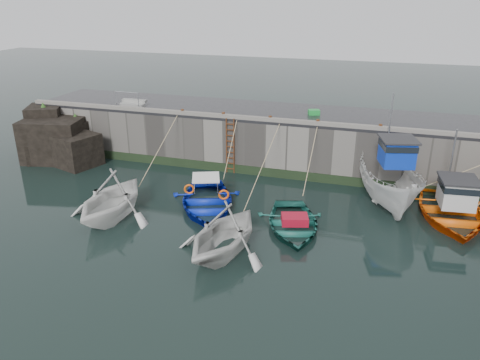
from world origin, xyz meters
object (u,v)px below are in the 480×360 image
(boat_near_navy, at_px, (292,228))
(boat_far_orange, at_px, (450,210))
(bollard_c, at_px, (270,118))
(bollard_d, at_px, (318,122))
(bollard_b, at_px, (223,115))
(ladder, at_px, (230,146))
(boat_far_white, at_px, (390,182))
(boat_near_blacktrim, at_px, (224,253))
(fish_crate, at_px, (314,112))
(bollard_a, at_px, (182,112))
(bollard_e, at_px, (380,127))
(boat_near_white, at_px, (113,217))
(boat_near_blue, at_px, (207,207))

(boat_near_navy, distance_m, boat_far_orange, 7.47)
(bollard_c, bearing_deg, bollard_d, 0.00)
(boat_far_orange, xyz_separation_m, bollard_b, (-12.01, 2.81, 2.91))
(ladder, xyz_separation_m, boat_far_white, (8.73, -1.54, -0.52))
(bollard_c, bearing_deg, boat_far_white, -16.04)
(boat_far_orange, distance_m, bollard_c, 10.15)
(boat_near_blacktrim, bearing_deg, boat_far_orange, 44.86)
(boat_far_white, distance_m, boat_far_orange, 3.00)
(fish_crate, height_order, bollard_d, fish_crate)
(boat_near_blacktrim, bearing_deg, boat_far_white, 59.29)
(boat_far_orange, bearing_deg, boat_near_navy, -160.48)
(boat_near_navy, xyz_separation_m, fish_crate, (-0.51, 8.11, 3.30))
(bollard_a, bearing_deg, bollard_e, 0.00)
(fish_crate, bearing_deg, boat_near_white, -149.38)
(boat_near_white, height_order, boat_far_white, boat_far_white)
(ladder, relative_size, boat_near_navy, 0.70)
(boat_near_white, xyz_separation_m, bollard_c, (5.61, 7.38, 3.30))
(boat_near_navy, xyz_separation_m, boat_far_white, (3.96, 4.13, 1.07))
(boat_near_blue, bearing_deg, boat_near_navy, -32.50)
(boat_far_white, bearing_deg, bollard_d, 140.34)
(bollard_b, height_order, bollard_c, same)
(boat_far_white, height_order, bollard_b, boat_far_white)
(boat_near_white, bearing_deg, bollard_d, 41.20)
(ladder, bearing_deg, boat_near_blue, -85.57)
(boat_near_white, relative_size, bollard_e, 17.27)
(boat_near_white, xyz_separation_m, boat_near_blue, (3.78, 2.26, 0.00))
(boat_far_orange, height_order, bollard_b, boat_far_orange)
(boat_near_white, bearing_deg, bollard_b, 67.74)
(boat_near_blue, distance_m, boat_far_orange, 11.38)
(boat_near_blue, relative_size, bollard_b, 18.56)
(bollard_a, relative_size, bollard_b, 1.00)
(bollard_a, bearing_deg, boat_near_blue, -56.65)
(ladder, distance_m, fish_crate, 5.20)
(boat_near_white, bearing_deg, boat_far_orange, 16.29)
(boat_near_white, bearing_deg, boat_near_blue, 30.09)
(fish_crate, height_order, bollard_b, fish_crate)
(bollard_b, xyz_separation_m, bollard_e, (8.50, 0.00, 0.00))
(boat_near_navy, bearing_deg, boat_far_orange, 9.15)
(fish_crate, bearing_deg, boat_near_blacktrim, -119.15)
(ladder, height_order, boat_near_blacktrim, ladder)
(boat_near_blacktrim, distance_m, boat_near_navy, 3.64)
(boat_near_blue, height_order, boat_near_navy, boat_near_blue)
(boat_near_blue, bearing_deg, bollard_a, 102.25)
(boat_near_blacktrim, xyz_separation_m, bollard_e, (5.43, 8.91, 3.30))
(bollard_c, bearing_deg, bollard_b, 180.00)
(boat_near_white, distance_m, fish_crate, 12.64)
(fish_crate, xyz_separation_m, bollard_c, (-2.06, -2.11, -0.00))
(boat_near_blacktrim, xyz_separation_m, fish_crate, (1.69, 11.01, 3.30))
(boat_near_blacktrim, xyz_separation_m, boat_far_white, (6.16, 7.03, 1.07))
(boat_near_white, bearing_deg, bollard_c, 52.01)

